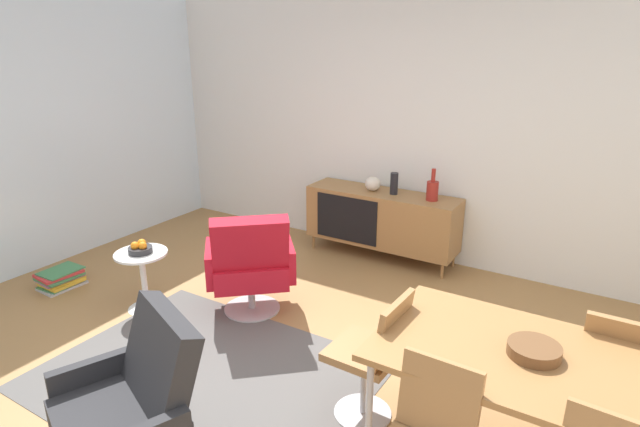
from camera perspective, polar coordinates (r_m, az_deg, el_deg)
ground_plane at (r=3.81m, az=-4.63°, el=-17.51°), size 8.32×8.32×0.00m
wall_back at (r=5.45m, az=11.49°, el=9.43°), size 6.80×0.12×2.80m
sideboard at (r=5.52m, az=6.70°, el=-0.49°), size 1.60×0.45×0.72m
vase_cobalt at (r=5.47m, az=5.75°, el=3.24°), size 0.16×0.16×0.15m
vase_sculptural_dark at (r=5.22m, az=12.12°, el=2.53°), size 0.12×0.12×0.32m
vase_ceramic_small at (r=5.36m, az=8.05°, el=3.25°), size 0.08×0.08×0.22m
dining_table at (r=2.91m, az=22.51°, el=-15.11°), size 1.60×0.90×0.74m
wooden_bowl_on_table at (r=2.89m, az=22.24°, el=-13.59°), size 0.26×0.26×0.06m
dining_chair_near_window at (r=3.23m, az=5.82°, el=-14.79°), size 0.44×0.41×0.86m
dining_chair_back_right at (r=3.49m, az=29.51°, el=-14.58°), size 0.40×0.42×0.86m
lounge_chair_red at (r=4.39m, az=-7.58°, el=-5.35°), size 0.91×0.91×0.95m
armchair_black_shell at (r=2.98m, az=-19.90°, el=-19.24°), size 0.86×0.83×0.95m
side_table_round at (r=4.75m, az=-18.66°, el=-6.24°), size 0.44×0.44×0.52m
fruit_bowl at (r=4.65m, az=-18.96°, el=-3.58°), size 0.20×0.20×0.11m
magazine_stack at (r=5.54m, az=-26.36°, el=-6.35°), size 0.32×0.40×0.16m
area_rug at (r=3.91m, az=-12.38°, el=-16.82°), size 2.20×1.70×0.01m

